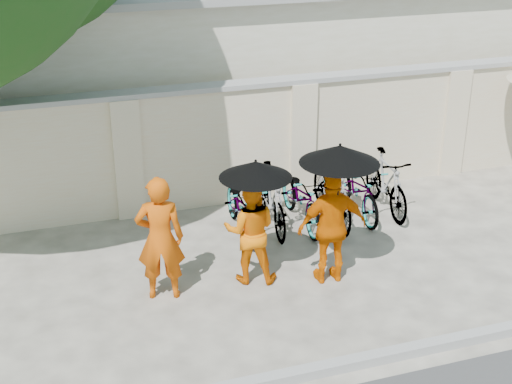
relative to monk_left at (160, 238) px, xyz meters
name	(u,v)px	position (x,y,z in m)	size (l,w,h in m)	color
ground	(245,302)	(1.00, -0.49, -0.86)	(80.00, 80.00, 0.00)	#B2AB9B
kerb	(291,376)	(1.00, -2.19, -0.80)	(40.00, 0.16, 0.12)	gray
compound_wall	(245,144)	(2.00, 2.71, 0.14)	(20.00, 0.30, 2.00)	beige
building_behind	(236,56)	(3.00, 6.51, 0.74)	(14.00, 6.00, 3.20)	silver
monk_left	(160,238)	(0.00, 0.00, 0.00)	(0.63, 0.41, 1.72)	#C74B06
monk_center	(250,231)	(1.24, 0.04, -0.10)	(0.73, 0.57, 1.51)	orange
parasol_center	(256,169)	(1.29, -0.04, 0.81)	(0.97, 0.97, 0.93)	black
monk_right	(332,227)	(2.29, -0.32, -0.04)	(0.96, 0.40, 1.64)	#D55B00
parasol_right	(340,154)	(2.31, -0.40, 1.03)	(1.05, 1.05, 1.08)	black
bike_0	(241,207)	(1.55, 1.46, -0.43)	(0.57, 1.64, 0.86)	slate
bike_1	(272,199)	(2.05, 1.45, -0.35)	(0.48, 1.70, 1.02)	slate
bike_2	(302,197)	(2.56, 1.45, -0.40)	(0.61, 1.75, 0.92)	slate
bike_3	(332,189)	(3.06, 1.41, -0.31)	(0.52, 1.83, 1.10)	slate
bike_4	(358,189)	(3.57, 1.50, -0.41)	(0.59, 1.69, 0.89)	slate
bike_5	(386,182)	(4.07, 1.48, -0.35)	(0.48, 1.70, 1.02)	slate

